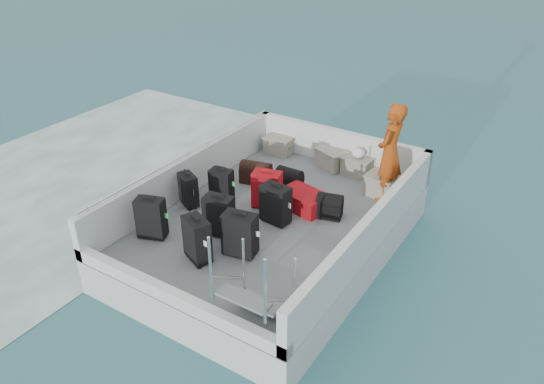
{
  "coord_description": "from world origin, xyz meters",
  "views": [
    {
      "loc": [
        3.98,
        -6.21,
        5.3
      ],
      "look_at": [
        -0.11,
        0.18,
        1.0
      ],
      "focal_mm": 35.0,
      "sensor_mm": 36.0,
      "label": 1
    }
  ],
  "objects_px": {
    "suitcase_4": "(219,216)",
    "suitcase_8": "(304,200)",
    "suitcase_1": "(189,190)",
    "crate_1": "(331,159)",
    "suitcase_0": "(151,218)",
    "suitcase_3": "(197,240)",
    "suitcase_7": "(276,204)",
    "passenger": "(390,153)",
    "crate_2": "(357,166)",
    "suitcase_2": "(222,185)",
    "suitcase_5": "(267,190)",
    "crate_3": "(385,187)",
    "suitcase_6": "(240,235)",
    "crate_0": "(279,146)"
  },
  "relations": [
    {
      "from": "suitcase_4",
      "to": "suitcase_8",
      "type": "relative_size",
      "value": 0.86
    },
    {
      "from": "suitcase_1",
      "to": "crate_1",
      "type": "relative_size",
      "value": 1.02
    },
    {
      "from": "suitcase_0",
      "to": "suitcase_3",
      "type": "distance_m",
      "value": 0.97
    },
    {
      "from": "suitcase_7",
      "to": "suitcase_3",
      "type": "bearing_deg",
      "value": -99.99
    },
    {
      "from": "suitcase_0",
      "to": "passenger",
      "type": "xyz_separation_m",
      "value": [
        2.57,
        3.09,
        0.54
      ]
    },
    {
      "from": "crate_2",
      "to": "suitcase_2",
      "type": "bearing_deg",
      "value": -126.48
    },
    {
      "from": "suitcase_7",
      "to": "suitcase_5",
      "type": "bearing_deg",
      "value": 145.03
    },
    {
      "from": "suitcase_0",
      "to": "suitcase_4",
      "type": "xyz_separation_m",
      "value": [
        0.83,
        0.62,
        -0.0
      ]
    },
    {
      "from": "suitcase_1",
      "to": "suitcase_8",
      "type": "distance_m",
      "value": 1.96
    },
    {
      "from": "suitcase_7",
      "to": "suitcase_2",
      "type": "bearing_deg",
      "value": 179.93
    },
    {
      "from": "crate_2",
      "to": "crate_3",
      "type": "height_order",
      "value": "crate_3"
    },
    {
      "from": "suitcase_2",
      "to": "suitcase_6",
      "type": "xyz_separation_m",
      "value": [
        1.21,
        -1.14,
        0.05
      ]
    },
    {
      "from": "suitcase_6",
      "to": "crate_0",
      "type": "relative_size",
      "value": 1.26
    },
    {
      "from": "suitcase_8",
      "to": "crate_2",
      "type": "xyz_separation_m",
      "value": [
        0.23,
        1.63,
        0.01
      ]
    },
    {
      "from": "suitcase_2",
      "to": "crate_2",
      "type": "xyz_separation_m",
      "value": [
        1.58,
        2.14,
        -0.12
      ]
    },
    {
      "from": "suitcase_2",
      "to": "crate_2",
      "type": "distance_m",
      "value": 2.66
    },
    {
      "from": "suitcase_4",
      "to": "suitcase_8",
      "type": "xyz_separation_m",
      "value": [
        0.72,
        1.39,
        -0.18
      ]
    },
    {
      "from": "suitcase_4",
      "to": "crate_1",
      "type": "xyz_separation_m",
      "value": [
        0.4,
        3.02,
        -0.16
      ]
    },
    {
      "from": "suitcase_6",
      "to": "crate_2",
      "type": "distance_m",
      "value": 3.3
    },
    {
      "from": "suitcase_6",
      "to": "suitcase_4",
      "type": "bearing_deg",
      "value": 146.35
    },
    {
      "from": "suitcase_7",
      "to": "passenger",
      "type": "xyz_separation_m",
      "value": [
        1.2,
        1.69,
        0.54
      ]
    },
    {
      "from": "suitcase_1",
      "to": "suitcase_4",
      "type": "relative_size",
      "value": 0.87
    },
    {
      "from": "suitcase_3",
      "to": "suitcase_8",
      "type": "xyz_separation_m",
      "value": [
        0.58,
        2.08,
        -0.19
      ]
    },
    {
      "from": "suitcase_1",
      "to": "crate_3",
      "type": "distance_m",
      "value": 3.41
    },
    {
      "from": "suitcase_1",
      "to": "suitcase_2",
      "type": "relative_size",
      "value": 1.02
    },
    {
      "from": "suitcase_5",
      "to": "suitcase_0",
      "type": "bearing_deg",
      "value": -134.99
    },
    {
      "from": "suitcase_2",
      "to": "crate_3",
      "type": "relative_size",
      "value": 0.93
    },
    {
      "from": "suitcase_1",
      "to": "crate_3",
      "type": "relative_size",
      "value": 0.95
    },
    {
      "from": "suitcase_0",
      "to": "crate_3",
      "type": "height_order",
      "value": "suitcase_0"
    },
    {
      "from": "suitcase_8",
      "to": "suitcase_7",
      "type": "bearing_deg",
      "value": 176.55
    },
    {
      "from": "suitcase_7",
      "to": "crate_2",
      "type": "distance_m",
      "value": 2.29
    },
    {
      "from": "suitcase_0",
      "to": "crate_0",
      "type": "xyz_separation_m",
      "value": [
        0.03,
        3.65,
        -0.17
      ]
    },
    {
      "from": "suitcase_1",
      "to": "suitcase_6",
      "type": "distance_m",
      "value": 1.7
    },
    {
      "from": "suitcase_3",
      "to": "suitcase_8",
      "type": "bearing_deg",
      "value": 98.27
    },
    {
      "from": "suitcase_6",
      "to": "suitcase_8",
      "type": "bearing_deg",
      "value": 74.76
    },
    {
      "from": "suitcase_5",
      "to": "suitcase_6",
      "type": "xyz_separation_m",
      "value": [
        0.41,
        -1.34,
        0.01
      ]
    },
    {
      "from": "suitcase_7",
      "to": "passenger",
      "type": "relative_size",
      "value": 0.38
    },
    {
      "from": "suitcase_2",
      "to": "suitcase_8",
      "type": "distance_m",
      "value": 1.45
    },
    {
      "from": "crate_2",
      "to": "suitcase_8",
      "type": "bearing_deg",
      "value": -98.07
    },
    {
      "from": "suitcase_5",
      "to": "crate_0",
      "type": "xyz_separation_m",
      "value": [
        -0.97,
        1.93,
        -0.17
      ]
    },
    {
      "from": "suitcase_0",
      "to": "crate_2",
      "type": "relative_size",
      "value": 1.27
    },
    {
      "from": "suitcase_0",
      "to": "crate_0",
      "type": "bearing_deg",
      "value": 69.55
    },
    {
      "from": "suitcase_6",
      "to": "passenger",
      "type": "distance_m",
      "value": 3.0
    },
    {
      "from": "suitcase_0",
      "to": "suitcase_7",
      "type": "xyz_separation_m",
      "value": [
        1.37,
        1.39,
        -0.01
      ]
    },
    {
      "from": "suitcase_0",
      "to": "suitcase_4",
      "type": "distance_m",
      "value": 1.04
    },
    {
      "from": "crate_0",
      "to": "passenger",
      "type": "xyz_separation_m",
      "value": [
        2.54,
        -0.56,
        0.71
      ]
    },
    {
      "from": "suitcase_0",
      "to": "suitcase_2",
      "type": "bearing_deg",
      "value": 62.67
    },
    {
      "from": "suitcase_2",
      "to": "crate_1",
      "type": "xyz_separation_m",
      "value": [
        1.03,
        2.14,
        -0.11
      ]
    },
    {
      "from": "suitcase_6",
      "to": "crate_0",
      "type": "xyz_separation_m",
      "value": [
        -1.38,
        3.27,
        -0.18
      ]
    },
    {
      "from": "crate_2",
      "to": "passenger",
      "type": "distance_m",
      "value": 1.21
    }
  ]
}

